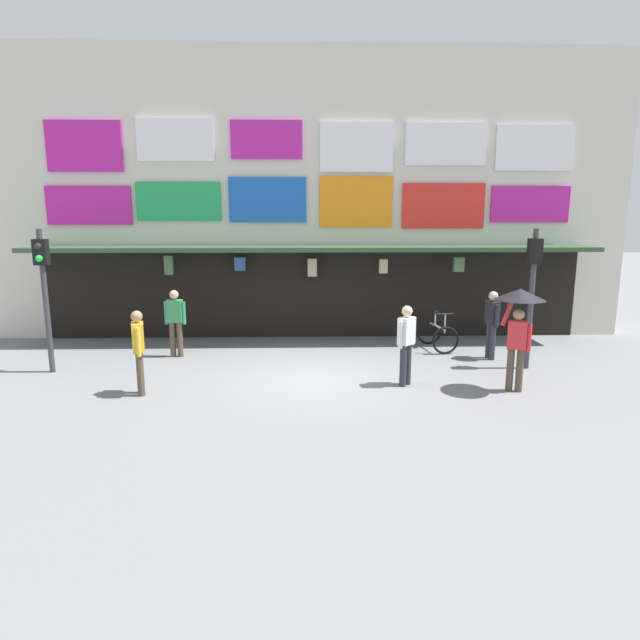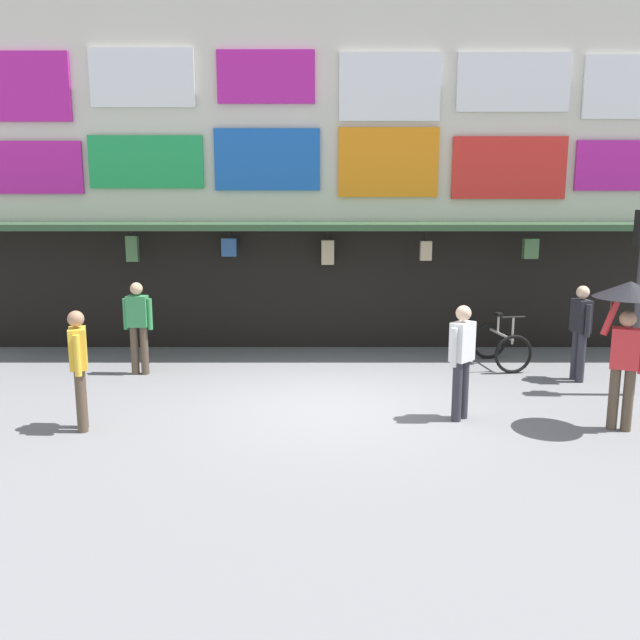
{
  "view_description": "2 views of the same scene",
  "coord_description": "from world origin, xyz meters",
  "px_view_note": "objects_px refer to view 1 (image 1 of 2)",
  "views": [
    {
      "loc": [
        -0.2,
        -11.28,
        3.47
      ],
      "look_at": [
        0.13,
        0.63,
        1.15
      ],
      "focal_mm": 30.03,
      "sensor_mm": 36.0,
      "label": 1
    },
    {
      "loc": [
        -0.16,
        -9.81,
        3.22
      ],
      "look_at": [
        -0.21,
        0.8,
        1.19
      ],
      "focal_mm": 37.09,
      "sensor_mm": 36.0,
      "label": 2
    }
  ],
  "objects_px": {
    "pedestrian_in_blue": "(175,319)",
    "pedestrian_in_white": "(139,348)",
    "traffic_light_near": "(43,278)",
    "pedestrian_in_purple": "(406,341)",
    "bicycle_parked": "(437,335)",
    "pedestrian_in_red": "(492,321)",
    "pedestrian_with_umbrella": "(519,311)",
    "traffic_light_far": "(533,276)"
  },
  "relations": [
    {
      "from": "traffic_light_far",
      "to": "pedestrian_in_blue",
      "type": "height_order",
      "value": "traffic_light_far"
    },
    {
      "from": "traffic_light_near",
      "to": "traffic_light_far",
      "type": "xyz_separation_m",
      "value": [
        10.84,
        0.02,
        0.0
      ]
    },
    {
      "from": "traffic_light_near",
      "to": "pedestrian_in_blue",
      "type": "bearing_deg",
      "value": 27.14
    },
    {
      "from": "traffic_light_far",
      "to": "pedestrian_in_purple",
      "type": "height_order",
      "value": "traffic_light_far"
    },
    {
      "from": "pedestrian_in_blue",
      "to": "pedestrian_in_white",
      "type": "height_order",
      "value": "same"
    },
    {
      "from": "pedestrian_in_purple",
      "to": "pedestrian_in_blue",
      "type": "bearing_deg",
      "value": 155.06
    },
    {
      "from": "traffic_light_near",
      "to": "pedestrian_in_blue",
      "type": "distance_m",
      "value": 3.06
    },
    {
      "from": "traffic_light_near",
      "to": "pedestrian_with_umbrella",
      "type": "distance_m",
      "value": 10.06
    },
    {
      "from": "traffic_light_far",
      "to": "pedestrian_with_umbrella",
      "type": "xyz_separation_m",
      "value": [
        -0.92,
        -1.63,
        -0.5
      ]
    },
    {
      "from": "pedestrian_in_red",
      "to": "pedestrian_with_umbrella",
      "type": "height_order",
      "value": "pedestrian_with_umbrella"
    },
    {
      "from": "pedestrian_in_purple",
      "to": "pedestrian_in_red",
      "type": "height_order",
      "value": "same"
    },
    {
      "from": "bicycle_parked",
      "to": "pedestrian_in_white",
      "type": "relative_size",
      "value": 0.75
    },
    {
      "from": "pedestrian_in_red",
      "to": "pedestrian_with_umbrella",
      "type": "xyz_separation_m",
      "value": [
        -0.36,
        -2.46,
        0.69
      ]
    },
    {
      "from": "traffic_light_near",
      "to": "pedestrian_in_purple",
      "type": "xyz_separation_m",
      "value": [
        7.8,
        -1.18,
        -1.19
      ]
    },
    {
      "from": "traffic_light_near",
      "to": "pedestrian_with_umbrella",
      "type": "bearing_deg",
      "value": -9.23
    },
    {
      "from": "traffic_light_far",
      "to": "pedestrian_in_white",
      "type": "distance_m",
      "value": 8.61
    },
    {
      "from": "pedestrian_in_purple",
      "to": "pedestrian_in_white",
      "type": "bearing_deg",
      "value": -175.41
    },
    {
      "from": "bicycle_parked",
      "to": "pedestrian_in_red",
      "type": "distance_m",
      "value": 1.58
    },
    {
      "from": "bicycle_parked",
      "to": "traffic_light_near",
      "type": "bearing_deg",
      "value": -168.56
    },
    {
      "from": "pedestrian_in_blue",
      "to": "pedestrian_in_purple",
      "type": "relative_size",
      "value": 1.0
    },
    {
      "from": "bicycle_parked",
      "to": "pedestrian_in_purple",
      "type": "relative_size",
      "value": 0.75
    },
    {
      "from": "pedestrian_in_blue",
      "to": "pedestrian_in_white",
      "type": "bearing_deg",
      "value": -90.53
    },
    {
      "from": "pedestrian_in_blue",
      "to": "pedestrian_in_purple",
      "type": "xyz_separation_m",
      "value": [
        5.29,
        -2.46,
        0.0
      ]
    },
    {
      "from": "traffic_light_near",
      "to": "bicycle_parked",
      "type": "xyz_separation_m",
      "value": [
        9.21,
        1.86,
        -1.75
      ]
    },
    {
      "from": "traffic_light_far",
      "to": "pedestrian_in_red",
      "type": "height_order",
      "value": "traffic_light_far"
    },
    {
      "from": "pedestrian_in_blue",
      "to": "bicycle_parked",
      "type": "bearing_deg",
      "value": 4.94
    },
    {
      "from": "pedestrian_in_purple",
      "to": "traffic_light_far",
      "type": "bearing_deg",
      "value": 21.48
    },
    {
      "from": "pedestrian_in_blue",
      "to": "pedestrian_with_umbrella",
      "type": "relative_size",
      "value": 0.81
    },
    {
      "from": "bicycle_parked",
      "to": "pedestrian_in_red",
      "type": "xyz_separation_m",
      "value": [
        1.07,
        -1.01,
        0.55
      ]
    },
    {
      "from": "pedestrian_in_purple",
      "to": "pedestrian_in_red",
      "type": "xyz_separation_m",
      "value": [
        2.48,
        2.03,
        0.0
      ]
    },
    {
      "from": "bicycle_parked",
      "to": "pedestrian_with_umbrella",
      "type": "xyz_separation_m",
      "value": [
        0.71,
        -3.47,
        1.25
      ]
    },
    {
      "from": "traffic_light_near",
      "to": "pedestrian_in_red",
      "type": "relative_size",
      "value": 1.9
    },
    {
      "from": "pedestrian_with_umbrella",
      "to": "bicycle_parked",
      "type": "bearing_deg",
      "value": 101.61
    },
    {
      "from": "pedestrian_in_white",
      "to": "pedestrian_in_purple",
      "type": "relative_size",
      "value": 1.0
    },
    {
      "from": "bicycle_parked",
      "to": "pedestrian_with_umbrella",
      "type": "relative_size",
      "value": 0.6
    },
    {
      "from": "traffic_light_far",
      "to": "pedestrian_in_red",
      "type": "xyz_separation_m",
      "value": [
        -0.56,
        0.83,
        -1.19
      ]
    },
    {
      "from": "traffic_light_near",
      "to": "traffic_light_far",
      "type": "bearing_deg",
      "value": 0.1
    },
    {
      "from": "traffic_light_far",
      "to": "bicycle_parked",
      "type": "bearing_deg",
      "value": 131.61
    },
    {
      "from": "traffic_light_far",
      "to": "pedestrian_in_blue",
      "type": "bearing_deg",
      "value": 171.38
    },
    {
      "from": "traffic_light_near",
      "to": "pedestrian_in_red",
      "type": "distance_m",
      "value": 10.38
    },
    {
      "from": "traffic_light_near",
      "to": "traffic_light_far",
      "type": "relative_size",
      "value": 1.0
    },
    {
      "from": "traffic_light_far",
      "to": "pedestrian_with_umbrella",
      "type": "height_order",
      "value": "traffic_light_far"
    }
  ]
}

